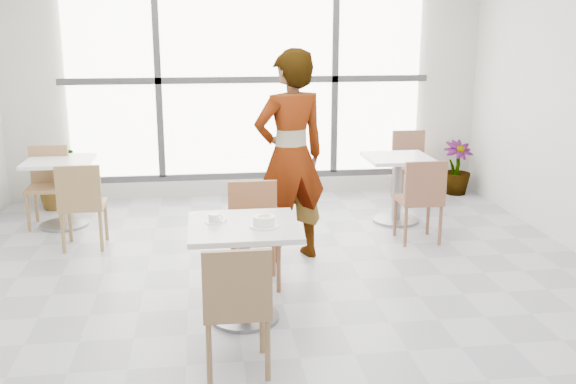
{
  "coord_description": "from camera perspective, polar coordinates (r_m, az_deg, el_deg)",
  "views": [
    {
      "loc": [
        -0.6,
        -4.77,
        2.15
      ],
      "look_at": [
        0.0,
        -0.3,
        1.0
      ],
      "focal_mm": 40.69,
      "sensor_mm": 36.0,
      "label": 1
    }
  ],
  "objects": [
    {
      "name": "person",
      "position": [
        6.01,
        0.21,
        3.1
      ],
      "size": [
        0.83,
        0.68,
        1.96
      ],
      "primitive_type": "imported",
      "rotation": [
        0.0,
        0.0,
        3.48
      ],
      "color": "black",
      "rests_on": "ground"
    },
    {
      "name": "main_table",
      "position": [
        4.84,
        -3.89,
        -5.4
      ],
      "size": [
        0.8,
        0.8,
        0.75
      ],
      "color": "silver",
      "rests_on": "ground"
    },
    {
      "name": "wall_front",
      "position": [
        1.55,
        16.33,
        -11.17
      ],
      "size": [
        6.0,
        0.0,
        6.0
      ],
      "primitive_type": "plane",
      "rotation": [
        -1.57,
        0.0,
        0.0
      ],
      "color": "silver",
      "rests_on": "ground"
    },
    {
      "name": "bg_chair_left_far",
      "position": [
        7.66,
        -20.19,
        0.98
      ],
      "size": [
        0.42,
        0.42,
        0.87
      ],
      "color": "#9A7148",
      "rests_on": "ground"
    },
    {
      "name": "chair_near",
      "position": [
        4.1,
        -4.5,
        -9.5
      ],
      "size": [
        0.42,
        0.42,
        0.87
      ],
      "rotation": [
        0.0,
        0.0,
        3.14
      ],
      "color": "olive",
      "rests_on": "ground"
    },
    {
      "name": "floor",
      "position": [
        5.27,
        -0.44,
        -9.78
      ],
      "size": [
        7.0,
        7.0,
        0.0
      ],
      "primitive_type": "plane",
      "color": "#9E9EA5",
      "rests_on": "ground"
    },
    {
      "name": "plant_right",
      "position": [
        8.82,
        14.51,
        2.07
      ],
      "size": [
        0.43,
        0.43,
        0.7
      ],
      "primitive_type": "imported",
      "rotation": [
        0.0,
        0.0,
        0.1
      ],
      "color": "#547F43",
      "rests_on": "ground"
    },
    {
      "name": "wall_back",
      "position": [
        8.32,
        -3.56,
        9.81
      ],
      "size": [
        6.0,
        0.0,
        6.0
      ],
      "primitive_type": "plane",
      "rotation": [
        1.57,
        0.0,
        0.0
      ],
      "color": "silver",
      "rests_on": "ground"
    },
    {
      "name": "bg_chair_right_near",
      "position": [
        6.68,
        11.57,
        -0.29
      ],
      "size": [
        0.42,
        0.42,
        0.87
      ],
      "rotation": [
        0.0,
        0.0,
        3.14
      ],
      "color": "brown",
      "rests_on": "ground"
    },
    {
      "name": "plant_left",
      "position": [
        8.35,
        -19.44,
        1.28
      ],
      "size": [
        0.78,
        0.7,
        0.77
      ],
      "primitive_type": "imported",
      "rotation": [
        0.0,
        0.0,
        -0.15
      ],
      "color": "#48753D",
      "rests_on": "ground"
    },
    {
      "name": "bg_table_right",
      "position": [
        7.38,
        9.52,
        1.08
      ],
      "size": [
        0.7,
        0.7,
        0.75
      ],
      "color": "white",
      "rests_on": "ground"
    },
    {
      "name": "chair_far",
      "position": [
        5.55,
        -3.01,
        -3.0
      ],
      "size": [
        0.42,
        0.42,
        0.87
      ],
      "color": "#925A37",
      "rests_on": "ground"
    },
    {
      "name": "bg_chair_left_near",
      "position": [
        6.67,
        -17.61,
        -0.71
      ],
      "size": [
        0.42,
        0.42,
        0.87
      ],
      "rotation": [
        0.0,
        0.0,
        3.14
      ],
      "color": "#967849",
      "rests_on": "ground"
    },
    {
      "name": "coffee_cup",
      "position": [
        4.81,
        -6.46,
        -2.34
      ],
      "size": [
        0.16,
        0.13,
        0.07
      ],
      "color": "white",
      "rests_on": "main_table"
    },
    {
      "name": "bg_table_left",
      "position": [
        7.53,
        -19.23,
        0.73
      ],
      "size": [
        0.7,
        0.7,
        0.75
      ],
      "color": "white",
      "rests_on": "ground"
    },
    {
      "name": "bg_chair_right_far",
      "position": [
        8.37,
        10.64,
        2.7
      ],
      "size": [
        0.42,
        0.42,
        0.87
      ],
      "color": "#8A5C43",
      "rests_on": "ground"
    },
    {
      "name": "oatmeal_bowl",
      "position": [
        4.68,
        -2.11,
        -2.56
      ],
      "size": [
        0.21,
        0.21,
        0.09
      ],
      "color": "white",
      "rests_on": "main_table"
    },
    {
      "name": "window",
      "position": [
        8.26,
        -3.52,
        9.77
      ],
      "size": [
        4.6,
        0.07,
        2.52
      ],
      "color": "white",
      "rests_on": "ground"
    }
  ]
}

